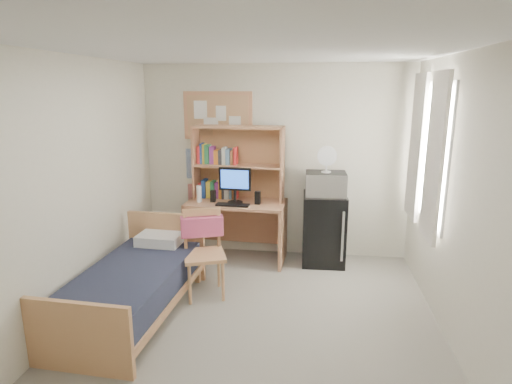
# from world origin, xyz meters

# --- Properties ---
(floor) EXTENTS (3.60, 4.20, 0.02)m
(floor) POSITION_xyz_m (0.00, 0.00, -0.01)
(floor) COLOR gray
(floor) RESTS_ON ground
(ceiling) EXTENTS (3.60, 4.20, 0.02)m
(ceiling) POSITION_xyz_m (0.00, 0.00, 2.60)
(ceiling) COLOR silver
(ceiling) RESTS_ON wall_back
(wall_back) EXTENTS (3.60, 0.04, 2.60)m
(wall_back) POSITION_xyz_m (0.00, 2.10, 1.30)
(wall_back) COLOR silver
(wall_back) RESTS_ON floor
(wall_front) EXTENTS (3.60, 0.04, 2.60)m
(wall_front) POSITION_xyz_m (0.00, -2.10, 1.30)
(wall_front) COLOR silver
(wall_front) RESTS_ON floor
(wall_left) EXTENTS (0.04, 4.20, 2.60)m
(wall_left) POSITION_xyz_m (-1.80, 0.00, 1.30)
(wall_left) COLOR silver
(wall_left) RESTS_ON floor
(wall_right) EXTENTS (0.04, 4.20, 2.60)m
(wall_right) POSITION_xyz_m (1.80, 0.00, 1.30)
(wall_right) COLOR silver
(wall_right) RESTS_ON floor
(window_unit) EXTENTS (0.10, 1.40, 1.70)m
(window_unit) POSITION_xyz_m (1.75, 1.20, 1.60)
(window_unit) COLOR white
(window_unit) RESTS_ON wall_right
(curtain_left) EXTENTS (0.04, 0.55, 1.70)m
(curtain_left) POSITION_xyz_m (1.72, 0.80, 1.60)
(curtain_left) COLOR silver
(curtain_left) RESTS_ON wall_right
(curtain_right) EXTENTS (0.04, 0.55, 1.70)m
(curtain_right) POSITION_xyz_m (1.72, 1.60, 1.60)
(curtain_right) COLOR silver
(curtain_right) RESTS_ON wall_right
(bulletin_board) EXTENTS (0.94, 0.03, 0.64)m
(bulletin_board) POSITION_xyz_m (-0.78, 2.08, 1.92)
(bulletin_board) COLOR tan
(bulletin_board) RESTS_ON wall_back
(poster_wave) EXTENTS (0.30, 0.01, 0.42)m
(poster_wave) POSITION_xyz_m (-1.10, 2.09, 1.25)
(poster_wave) COLOR #26529B
(poster_wave) RESTS_ON wall_back
(poster_japan) EXTENTS (0.28, 0.01, 0.36)m
(poster_japan) POSITION_xyz_m (-1.10, 2.09, 0.78)
(poster_japan) COLOR red
(poster_japan) RESTS_ON wall_back
(desk) EXTENTS (1.33, 0.72, 0.81)m
(desk) POSITION_xyz_m (-0.48, 1.76, 0.41)
(desk) COLOR tan
(desk) RESTS_ON floor
(desk_chair) EXTENTS (0.62, 0.62, 0.97)m
(desk_chair) POSITION_xyz_m (-0.65, 0.67, 0.49)
(desk_chair) COLOR tan
(desk_chair) RESTS_ON floor
(mini_fridge) EXTENTS (0.57, 0.57, 0.94)m
(mini_fridge) POSITION_xyz_m (0.68, 1.80, 0.47)
(mini_fridge) COLOR black
(mini_fridge) RESTS_ON floor
(bed) EXTENTS (1.02, 1.88, 0.50)m
(bed) POSITION_xyz_m (-1.28, 0.14, 0.25)
(bed) COLOR #1C2032
(bed) RESTS_ON floor
(hutch) EXTENTS (1.22, 0.37, 0.99)m
(hutch) POSITION_xyz_m (-0.47, 1.90, 1.31)
(hutch) COLOR tan
(hutch) RESTS_ON desk
(monitor) EXTENTS (0.42, 0.06, 0.45)m
(monitor) POSITION_xyz_m (-0.49, 1.70, 1.04)
(monitor) COLOR black
(monitor) RESTS_ON desk
(keyboard) EXTENTS (0.44, 0.16, 0.02)m
(keyboard) POSITION_xyz_m (-0.49, 1.56, 0.82)
(keyboard) COLOR black
(keyboard) RESTS_ON desk
(speaker_left) EXTENTS (0.07, 0.07, 0.15)m
(speaker_left) POSITION_xyz_m (-0.78, 1.71, 0.89)
(speaker_left) COLOR black
(speaker_left) RESTS_ON desk
(speaker_right) EXTENTS (0.07, 0.07, 0.17)m
(speaker_right) POSITION_xyz_m (-0.19, 1.68, 0.90)
(speaker_right) COLOR black
(speaker_right) RESTS_ON desk
(water_bottle) EXTENTS (0.07, 0.07, 0.22)m
(water_bottle) POSITION_xyz_m (-0.97, 1.68, 0.92)
(water_bottle) COLOR white
(water_bottle) RESTS_ON desk
(hoodie) EXTENTS (0.50, 0.30, 0.23)m
(hoodie) POSITION_xyz_m (-0.72, 0.86, 0.75)
(hoodie) COLOR #E75884
(hoodie) RESTS_ON desk_chair
(microwave) EXTENTS (0.52, 0.40, 0.30)m
(microwave) POSITION_xyz_m (0.68, 1.78, 1.09)
(microwave) COLOR silver
(microwave) RESTS_ON mini_fridge
(desk_fan) EXTENTS (0.25, 0.25, 0.31)m
(desk_fan) POSITION_xyz_m (0.68, 1.78, 1.39)
(desk_fan) COLOR white
(desk_fan) RESTS_ON microwave
(pillow) EXTENTS (0.52, 0.38, 0.12)m
(pillow) POSITION_xyz_m (-1.24, 0.89, 0.56)
(pillow) COLOR white
(pillow) RESTS_ON bed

